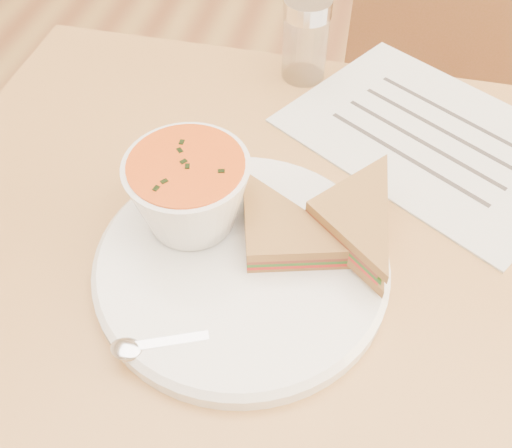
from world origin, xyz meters
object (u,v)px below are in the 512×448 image
(soup_bowl, at_px, (190,195))
(condiment_shaker, at_px, (305,39))
(plate, at_px, (242,265))
(dining_table, at_px, (329,418))
(chair_far, at_px, (430,145))

(soup_bowl, relative_size, condiment_shaker, 1.10)
(plate, bearing_deg, soup_bowl, 149.54)
(dining_table, relative_size, condiment_shaker, 9.16)
(dining_table, bearing_deg, chair_far, 78.60)
(plate, distance_m, soup_bowl, 0.08)
(chair_far, xyz_separation_m, plate, (-0.23, -0.54, 0.28))
(plate, relative_size, soup_bowl, 2.41)
(dining_table, distance_m, chair_far, 0.54)
(dining_table, xyz_separation_m, soup_bowl, (-0.18, 0.01, 0.43))
(chair_far, bearing_deg, soup_bowl, 67.75)
(dining_table, distance_m, soup_bowl, 0.47)
(dining_table, height_order, chair_far, chair_far)
(chair_far, distance_m, soup_bowl, 0.67)
(soup_bowl, bearing_deg, condiment_shaker, 78.06)
(chair_far, xyz_separation_m, soup_bowl, (-0.29, -0.51, 0.33))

